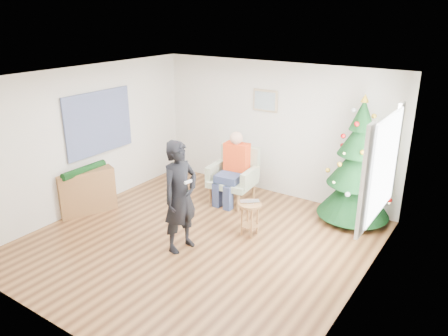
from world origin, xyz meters
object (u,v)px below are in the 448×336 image
Objects in this scene: stool at (250,219)px; christmas_tree at (357,166)px; armchair at (234,182)px; standing_man at (180,197)px; console at (87,192)px.

christmas_tree is at bearing 50.36° from stool.
armchair is 0.60× the size of standing_man.
christmas_tree is at bearing 52.42° from console.
stool is at bearing -26.56° from standing_man.
stool is at bearing -129.64° from christmas_tree.
standing_man is (0.29, -1.94, 0.48)m from armchair.
armchair is at bearing 133.69° from stool.
standing_man is (-0.66, -0.95, 0.58)m from stool.
console is at bearing -162.39° from stool.
armchair is 1.05× the size of console.
console is at bearing 97.25° from standing_man.
armchair is at bearing -167.43° from christmas_tree.
standing_man reaches higher than armchair.
christmas_tree is 1.28× the size of standing_man.
stool is at bearing -51.72° from armchair.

